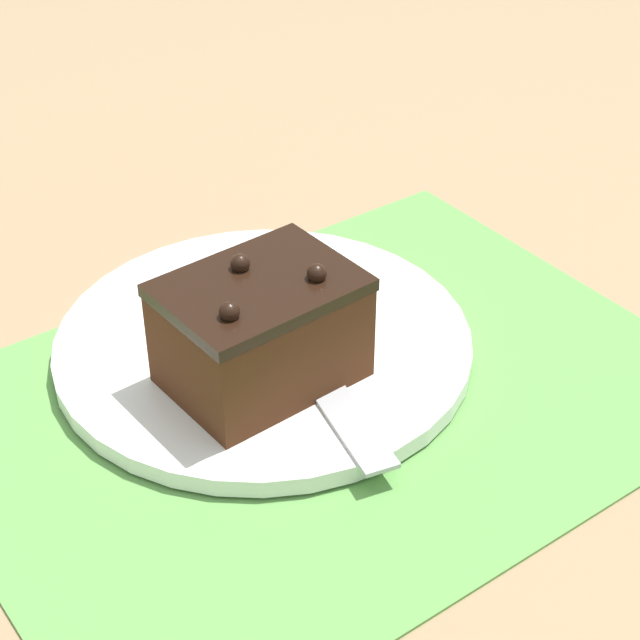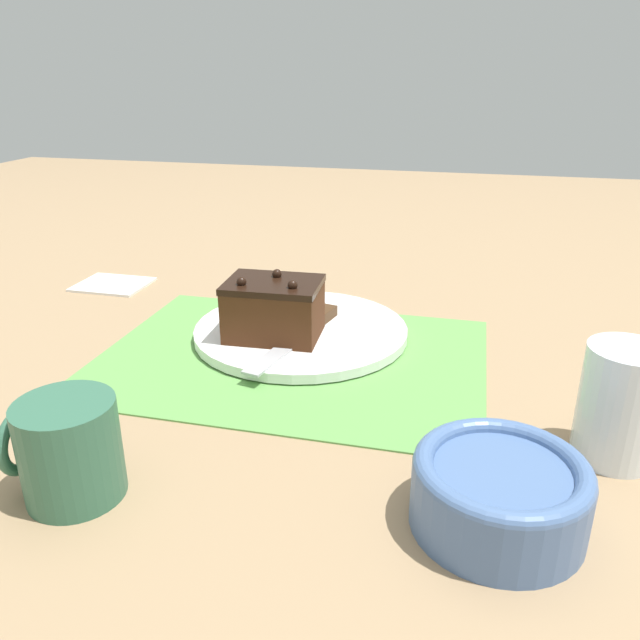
% 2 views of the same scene
% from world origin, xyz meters
% --- Properties ---
extents(ground_plane, '(3.00, 3.00, 0.00)m').
position_xyz_m(ground_plane, '(0.00, 0.00, 0.00)').
color(ground_plane, '#9E7F5B').
extents(placemat_woven, '(0.46, 0.34, 0.00)m').
position_xyz_m(placemat_woven, '(0.00, 0.00, 0.00)').
color(placemat_woven, '#609E4C').
rests_on(placemat_woven, ground_plane).
extents(cake_plate, '(0.28, 0.28, 0.01)m').
position_xyz_m(cake_plate, '(0.01, -0.06, 0.01)').
color(cake_plate, white).
rests_on(cake_plate, placemat_woven).
extents(chocolate_cake, '(0.12, 0.09, 0.08)m').
position_xyz_m(chocolate_cake, '(0.03, -0.03, 0.05)').
color(chocolate_cake, '#472614').
rests_on(chocolate_cake, cake_plate).
extents(serving_knife, '(0.07, 0.20, 0.01)m').
position_xyz_m(serving_knife, '(-0.01, -0.05, 0.02)').
color(serving_knife, '#472D19').
rests_on(serving_knife, cake_plate).
extents(drinking_glass, '(0.07, 0.07, 0.11)m').
position_xyz_m(drinking_glass, '(-0.34, 0.13, 0.05)').
color(drinking_glass, white).
rests_on(drinking_glass, ground_plane).
extents(small_bowl, '(0.13, 0.13, 0.06)m').
position_xyz_m(small_bowl, '(-0.24, 0.25, 0.03)').
color(small_bowl, '#4C6B9E').
rests_on(small_bowl, ground_plane).
extents(coffee_mug, '(0.09, 0.08, 0.09)m').
position_xyz_m(coffee_mug, '(0.10, 0.29, 0.04)').
color(coffee_mug, '#33664C').
rests_on(coffee_mug, ground_plane).
extents(folded_napkin, '(0.11, 0.09, 0.01)m').
position_xyz_m(folded_napkin, '(0.36, -0.19, 0.00)').
color(folded_napkin, white).
rests_on(folded_napkin, ground_plane).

